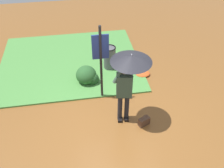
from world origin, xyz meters
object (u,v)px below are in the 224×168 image
(handbag, at_px, (144,121))
(info_sign_post, at_px, (101,56))
(person_with_umbrella, at_px, (128,72))
(trash_bin, at_px, (110,58))

(handbag, bearing_deg, info_sign_post, 126.44)
(person_with_umbrella, xyz_separation_m, handbag, (0.42, -0.31, -1.42))
(person_with_umbrella, distance_m, info_sign_post, 1.10)
(handbag, distance_m, trash_bin, 2.70)
(trash_bin, bearing_deg, handbag, -79.30)
(info_sign_post, xyz_separation_m, handbag, (0.94, -1.27, -1.32))
(info_sign_post, bearing_deg, trash_bin, 72.12)
(person_with_umbrella, bearing_deg, trash_bin, 91.92)
(info_sign_post, bearing_deg, handbag, -53.56)
(person_with_umbrella, xyz_separation_m, info_sign_post, (-0.52, 0.96, -0.11))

